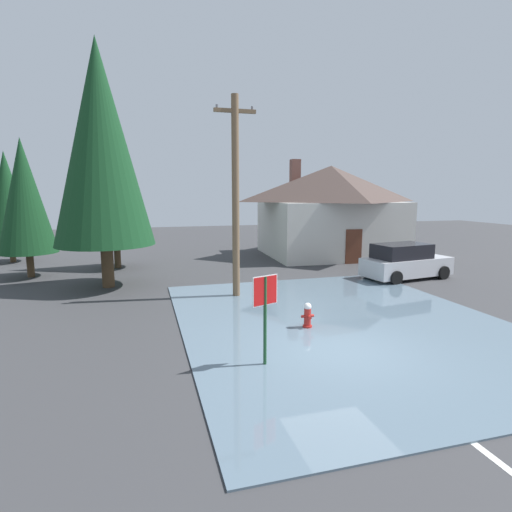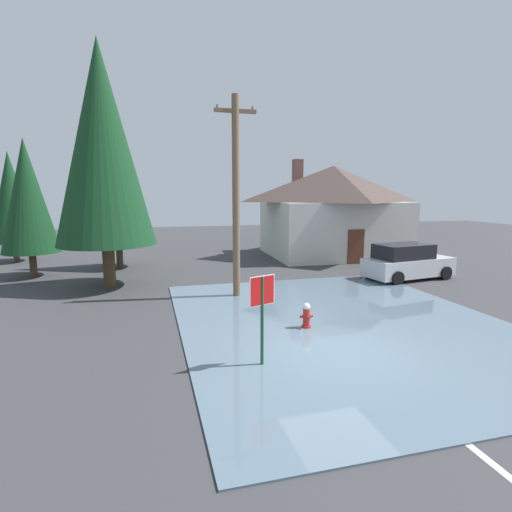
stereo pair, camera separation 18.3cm
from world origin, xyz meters
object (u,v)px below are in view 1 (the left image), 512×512
Objects in this scene: fire_hydrant at (308,316)px; house at (330,209)px; stop_sign_near at (265,302)px; pine_tree_short_left at (114,192)px; pine_tree_tall_left at (24,196)px; pine_tree_mid_left at (7,198)px; parked_car at (405,262)px; pine_tree_far_center at (101,144)px; utility_pole at (236,194)px.

house reaches higher than fire_hydrant.
pine_tree_short_left is at bearing 105.78° from stop_sign_near.
pine_tree_short_left reaches higher than pine_tree_tall_left.
pine_tree_tall_left is (-8.01, 12.91, 2.35)m from stop_sign_near.
pine_tree_short_left reaches higher than pine_tree_mid_left.
pine_tree_tall_left is at bearing 133.24° from fire_hydrant.
house reaches higher than parked_car.
parked_car is at bearing -8.41° from pine_tree_far_center.
pine_tree_tall_left is at bearing -67.13° from pine_tree_mid_left.
house is at bearing 59.42° from stop_sign_near.
pine_tree_tall_left is at bearing 121.83° from stop_sign_near.
pine_tree_mid_left is at bearing 133.94° from utility_pole.
pine_tree_far_center is at bearing 148.32° from utility_pole.
parked_car is at bearing 7.33° from utility_pole.
pine_tree_mid_left is (-19.47, 10.26, 2.99)m from parked_car.
stop_sign_near is 15.38m from pine_tree_tall_left.
pine_tree_short_left is (-4.06, 14.36, 2.57)m from stop_sign_near.
stop_sign_near is 0.31× the size of pine_tree_short_left.
pine_tree_far_center is (-0.15, -4.68, 1.95)m from pine_tree_short_left.
parked_car is 0.44× the size of pine_tree_far_center.
stop_sign_near is at bearing -74.22° from pine_tree_short_left.
stop_sign_near is 0.33× the size of pine_tree_tall_left.
utility_pole is at bearing -31.68° from pine_tree_far_center.
pine_tree_far_center is at bearing 129.98° from fire_hydrant.
pine_tree_mid_left is (-10.94, 11.35, -0.23)m from utility_pole.
pine_tree_short_left is (-13.19, -1.10, 1.14)m from house.
pine_tree_tall_left is 5.45m from pine_tree_mid_left.
pine_tree_short_left is 5.08m from pine_tree_far_center.
pine_tree_short_left is (-13.40, 6.69, 3.33)m from parked_car.
house is (8.32, 8.88, -1.03)m from utility_pole.
fire_hydrant is 0.12× the size of pine_tree_tall_left.
pine_tree_far_center reaches higher than stop_sign_near.
utility_pole reaches higher than parked_car.
utility_pole is at bearing 82.95° from stop_sign_near.
utility_pole is 1.70× the size of parked_car.
fire_hydrant is 14.08m from pine_tree_short_left.
pine_tree_tall_left is at bearing 139.59° from pine_tree_far_center.
pine_tree_far_center is (-4.21, 9.68, 4.52)m from stop_sign_near.
stop_sign_near is at bearing -97.05° from utility_pole.
utility_pole reaches higher than stop_sign_near.
pine_tree_mid_left is at bearing 149.54° from pine_tree_short_left.
stop_sign_near is 20.71m from pine_tree_mid_left.
parked_car is 15.34m from pine_tree_short_left.
fire_hydrant is at bearing -143.32° from parked_car.
pine_tree_mid_left is (-10.13, 17.93, 2.23)m from stop_sign_near.
pine_tree_mid_left reaches higher than stop_sign_near.
stop_sign_near is 11.48m from pine_tree_far_center.
house is at bearing 23.42° from pine_tree_far_center.
parked_car is 14.69m from pine_tree_far_center.
utility_pole is 9.18m from pine_tree_short_left.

